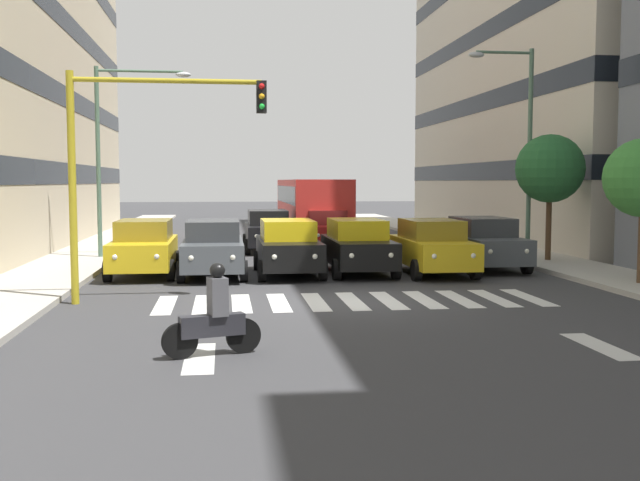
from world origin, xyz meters
TOP-DOWN VIEW (x-y plane):
  - ground_plane at (0.00, 0.00)m, footprint 180.00×180.00m
  - crosswalk_markings at (0.00, 0.00)m, footprint 9.45×2.80m
  - lane_arrow_0 at (-3.52, 5.50)m, footprint 0.50×2.20m
  - lane_arrow_1 at (3.52, 5.50)m, footprint 0.50×2.20m
  - car_0 at (-5.47, -6.04)m, footprint 2.02×4.44m
  - car_1 at (-3.40, -4.91)m, footprint 2.02×4.44m
  - car_2 at (-1.10, -5.37)m, footprint 2.02×4.44m
  - car_3 at (1.12, -5.29)m, footprint 2.02×4.44m
  - car_4 at (3.43, -5.29)m, footprint 2.02×4.44m
  - car_5 at (5.57, -5.80)m, footprint 2.02×4.44m
  - car_row2_0 at (1.27, -13.37)m, footprint 2.02×4.44m
  - car_row2_1 at (-1.17, -13.54)m, footprint 2.02×4.44m
  - bus_behind_traffic at (-1.10, -17.97)m, footprint 2.78×10.50m
  - motorcycle_with_rider at (3.28, 5.37)m, footprint 1.65×0.60m
  - traffic_light_gantry at (5.28, -0.42)m, footprint 4.68×0.36m
  - street_lamp_left at (-7.29, -7.50)m, footprint 2.37×0.28m
  - street_lamp_right at (7.03, -10.41)m, footprint 3.47×0.28m
  - street_tree_1 at (-8.29, -7.24)m, footprint 2.40×2.40m

SIDE VIEW (x-z plane):
  - ground_plane at x=0.00m, z-range 0.00..0.00m
  - crosswalk_markings at x=0.00m, z-range 0.00..0.01m
  - lane_arrow_0 at x=-3.52m, z-range 0.00..0.01m
  - lane_arrow_1 at x=3.52m, z-range 0.00..0.01m
  - motorcycle_with_rider at x=3.28m, z-range -0.14..1.43m
  - car_0 at x=-5.47m, z-range 0.03..1.75m
  - car_1 at x=-3.40m, z-range 0.03..1.75m
  - car_2 at x=-1.10m, z-range 0.03..1.75m
  - car_3 at x=1.12m, z-range 0.03..1.75m
  - car_4 at x=3.43m, z-range 0.03..1.75m
  - car_5 at x=5.57m, z-range 0.03..1.75m
  - car_row2_0 at x=1.27m, z-range 0.03..1.75m
  - car_row2_1 at x=-1.17m, z-range 0.03..1.75m
  - bus_behind_traffic at x=-1.10m, z-range 0.36..3.36m
  - street_tree_1 at x=-8.29m, z-range 1.15..5.57m
  - traffic_light_gantry at x=5.28m, z-range 0.98..6.48m
  - street_lamp_right at x=7.03m, z-range 1.00..7.93m
  - street_lamp_left at x=-7.29m, z-range 0.89..8.28m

